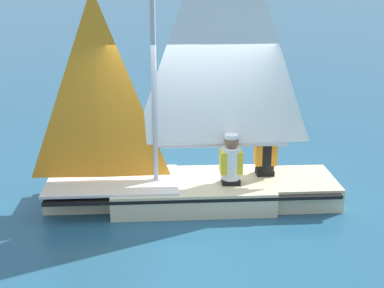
{
  "coord_description": "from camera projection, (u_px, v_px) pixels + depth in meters",
  "views": [
    {
      "loc": [
        7.79,
        -0.97,
        3.51
      ],
      "look_at": [
        0.0,
        0.0,
        0.97
      ],
      "focal_mm": 50.0,
      "sensor_mm": 36.0,
      "label": 1
    }
  ],
  "objects": [
    {
      "name": "sailor_crew",
      "position": [
        265.0,
        159.0,
        8.6
      ],
      "size": [
        0.32,
        0.35,
        1.16
      ],
      "rotation": [
        0.0,
        0.0,
        4.65
      ],
      "color": "black",
      "rests_on": "ground_plane"
    },
    {
      "name": "sailor_helm",
      "position": [
        231.0,
        168.0,
        8.23
      ],
      "size": [
        0.32,
        0.35,
        1.16
      ],
      "rotation": [
        0.0,
        0.0,
        4.65
      ],
      "color": "black",
      "rests_on": "ground_plane"
    },
    {
      "name": "sailboat_main",
      "position": [
        192.0,
        161.0,
        8.34
      ],
      "size": [
        1.61,
        4.67,
        4.92
      ],
      "rotation": [
        0.0,
        0.0,
        4.65
      ],
      "color": "beige",
      "rests_on": "ground_plane"
    },
    {
      "name": "ground_plane",
      "position": [
        192.0,
        202.0,
        8.55
      ],
      "size": [
        260.0,
        260.0,
        0.0
      ],
      "primitive_type": "plane",
      "color": "#235675"
    }
  ]
}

